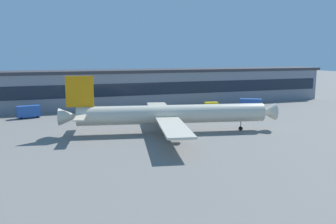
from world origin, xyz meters
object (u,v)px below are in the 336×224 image
Objects in this scene: follow_me_car at (92,112)px; fuel_truck at (250,102)px; belt_loader at (142,109)px; crew_van at (211,105)px; catering_truck at (28,111)px; airliner at (169,114)px.

fuel_truck is at bearing -2.52° from follow_me_car.
crew_van is (27.73, 0.09, 0.31)m from belt_loader.
fuel_truck is 82.84m from catering_truck.
catering_truck is at bearing 177.98° from fuel_truck.
follow_me_car is (-45.57, 1.12, -0.37)m from crew_van.
crew_van is 0.62× the size of fuel_truck.
follow_me_car is (-17.83, 1.22, -0.06)m from belt_loader.
airliner is 34.19m from belt_loader.
airliner is 55.99m from fuel_truck.
crew_van is 1.18× the size of follow_me_car.
follow_me_car is at bearing 176.09° from belt_loader.
belt_loader is at bearing -3.91° from follow_me_car.
fuel_truck reaches higher than follow_me_car.
catering_truck is at bearing 177.91° from belt_loader.
airliner is at bearing -92.10° from belt_loader.
catering_truck is at bearing 179.47° from follow_me_car.
catering_truck is at bearing 178.86° from crew_van.
airliner reaches higher than fuel_truck.
follow_me_car is 0.60× the size of catering_truck.
airliner reaches higher than follow_me_car.
belt_loader is 1.23× the size of crew_van.
belt_loader is at bearing 178.04° from fuel_truck.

